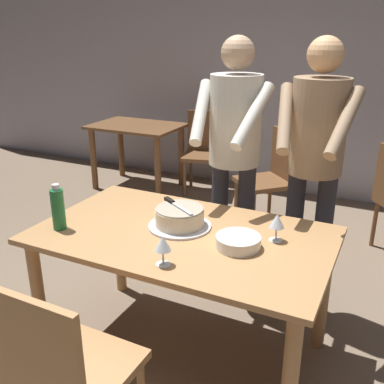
{
  "coord_description": "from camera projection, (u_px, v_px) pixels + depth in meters",
  "views": [
    {
      "loc": [
        0.95,
        -1.84,
        1.74
      ],
      "look_at": [
        -0.05,
        0.21,
        0.9
      ],
      "focal_mm": 41.02,
      "sensor_mm": 36.0,
      "label": 1
    }
  ],
  "objects": [
    {
      "name": "background_chair_0",
      "position": [
        205.0,
        149.0,
        4.91
      ],
      "size": [
        0.54,
        0.54,
        0.9
      ],
      "color": "brown",
      "rests_on": "ground_plane"
    },
    {
      "name": "background_chair_3",
      "position": [
        271.0,
        175.0,
        4.03
      ],
      "size": [
        0.62,
        0.62,
        0.9
      ],
      "color": "brown",
      "rests_on": "ground_plane"
    },
    {
      "name": "cake_on_platter",
      "position": [
        180.0,
        218.0,
        2.34
      ],
      "size": [
        0.34,
        0.34,
        0.11
      ],
      "color": "silver",
      "rests_on": "main_dining_table"
    },
    {
      "name": "cake_knife",
      "position": [
        173.0,
        203.0,
        2.37
      ],
      "size": [
        0.24,
        0.16,
        0.02
      ],
      "color": "silver",
      "rests_on": "cake_on_platter"
    },
    {
      "name": "wine_glass_near",
      "position": [
        163.0,
        244.0,
        1.94
      ],
      "size": [
        0.08,
        0.08,
        0.14
      ],
      "color": "silver",
      "rests_on": "main_dining_table"
    },
    {
      "name": "chair_near_side",
      "position": [
        64.0,
        370.0,
        1.72
      ],
      "size": [
        0.45,
        0.45,
        0.9
      ],
      "color": "tan",
      "rests_on": "ground_plane"
    },
    {
      "name": "person_cutting_cake",
      "position": [
        234.0,
        144.0,
        2.73
      ],
      "size": [
        0.47,
        0.56,
        1.72
      ],
      "color": "#2D2D38",
      "rests_on": "ground_plane"
    },
    {
      "name": "plate_stack",
      "position": [
        238.0,
        242.0,
        2.12
      ],
      "size": [
        0.22,
        0.22,
        0.06
      ],
      "color": "white",
      "rests_on": "main_dining_table"
    },
    {
      "name": "wine_glass_far",
      "position": [
        277.0,
        222.0,
        2.17
      ],
      "size": [
        0.08,
        0.08,
        0.14
      ],
      "color": "silver",
      "rests_on": "main_dining_table"
    },
    {
      "name": "person_standing_beside",
      "position": [
        315.0,
        152.0,
        2.55
      ],
      "size": [
        0.47,
        0.56,
        1.72
      ],
      "color": "#2D2D38",
      "rests_on": "ground_plane"
    },
    {
      "name": "main_dining_table",
      "position": [
        183.0,
        251.0,
        2.33
      ],
      "size": [
        1.53,
        0.91,
        0.75
      ],
      "color": "tan",
      "rests_on": "ground_plane"
    },
    {
      "name": "water_bottle",
      "position": [
        58.0,
        209.0,
        2.3
      ],
      "size": [
        0.07,
        0.07,
        0.25
      ],
      "color": "#1E6B38",
      "rests_on": "main_dining_table"
    },
    {
      "name": "background_table",
      "position": [
        137.0,
        139.0,
        5.0
      ],
      "size": [
        1.0,
        0.7,
        0.74
      ],
      "color": "brown",
      "rests_on": "ground_plane"
    },
    {
      "name": "back_wall",
      "position": [
        312.0,
        70.0,
        4.6
      ],
      "size": [
        10.0,
        0.12,
        2.7
      ],
      "primitive_type": "cube",
      "color": "#ADA8B2",
      "rests_on": "ground_plane"
    },
    {
      "name": "ground_plane",
      "position": [
        184.0,
        349.0,
        2.55
      ],
      "size": [
        14.0,
        14.0,
        0.0
      ],
      "primitive_type": "plane",
      "color": "#7A6651"
    }
  ]
}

